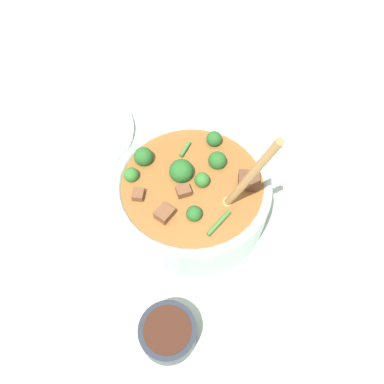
% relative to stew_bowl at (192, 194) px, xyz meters
% --- Properties ---
extents(ground_plane, '(4.00, 4.00, 0.00)m').
position_rel_stew_bowl_xyz_m(ground_plane, '(0.00, -0.00, -0.06)').
color(ground_plane, '#ADBCAD').
extents(stew_bowl, '(0.28, 0.28, 0.28)m').
position_rel_stew_bowl_xyz_m(stew_bowl, '(0.00, 0.00, 0.00)').
color(stew_bowl, '#B2C6BC').
rests_on(stew_bowl, ground_plane).
extents(condiment_bowl, '(0.09, 0.09, 0.04)m').
position_rel_stew_bowl_xyz_m(condiment_bowl, '(0.23, -0.05, -0.03)').
color(condiment_bowl, '#232833').
rests_on(condiment_bowl, ground_plane).
extents(empty_plate, '(0.25, 0.25, 0.02)m').
position_rel_stew_bowl_xyz_m(empty_plate, '(-0.21, -0.24, -0.05)').
color(empty_plate, white).
rests_on(empty_plate, ground_plane).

